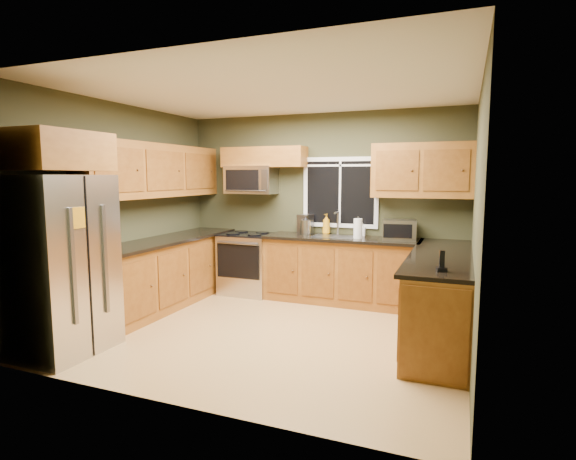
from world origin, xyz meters
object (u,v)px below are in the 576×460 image
Objects in this scene: microwave at (251,180)px; soap_bottle_a at (326,224)px; soap_bottle_b at (362,229)px; coffee_maker at (305,225)px; cordless_phone at (442,265)px; refrigerator at (62,265)px; soap_bottle_c at (301,228)px; range at (248,263)px; kettle at (306,226)px; paper_towel_roll at (358,229)px; toaster_oven at (399,230)px.

microwave is 1.34m from soap_bottle_a.
soap_bottle_b is at bearing 0.00° from soap_bottle_a.
microwave is 1.08m from coffee_maker.
cordless_phone is (1.71, -2.10, -0.09)m from soap_bottle_a.
refrigerator is 3.53m from soap_bottle_a.
soap_bottle_a is at bearing 180.00° from soap_bottle_b.
refrigerator is 9.43× the size of cordless_phone.
soap_bottle_c is 2.92m from cordless_phone.
microwave is 3.59m from cordless_phone.
soap_bottle_b is at bearing 119.19° from cordless_phone.
refrigerator is 10.47× the size of soap_bottle_c.
refrigerator is 3.10m from microwave.
range is 3.14× the size of soap_bottle_a.
microwave reaches higher than coffee_maker.
kettle is 0.89× the size of paper_towel_roll.
kettle is at bearing 135.63° from cordless_phone.
paper_towel_roll is 1.01× the size of soap_bottle_a.
range is at bearing -89.98° from microwave.
range is 1.34m from soap_bottle_a.
refrigerator is at bearing -128.55° from soap_bottle_b.
toaster_oven reaches higher than range.
microwave is at bearing -176.62° from soap_bottle_c.
microwave reaches higher than cordless_phone.
microwave is 1.07m from soap_bottle_c.
soap_bottle_a is at bearing 11.15° from coffee_maker.
cordless_phone is at bearing -33.08° from range.
toaster_oven is (2.24, 0.04, 0.61)m from range.
soap_bottle_c is at bearing 63.24° from refrigerator.
refrigerator reaches higher than coffee_maker.
kettle is 0.79m from paper_towel_roll.
kettle is 1.56× the size of soap_bottle_c.
toaster_oven is at bearing -19.37° from soap_bottle_b.
range is 3.30× the size of coffee_maker.
cordless_phone is at bearing -60.81° from soap_bottle_b.
microwave reaches higher than soap_bottle_a.
soap_bottle_b is (0.79, 0.19, -0.03)m from kettle.
soap_bottle_b is at bearing 89.72° from paper_towel_roll.
soap_bottle_c is at bearing 135.27° from cordless_phone.
refrigerator is 1.92× the size of range.
cordless_phone is (2.88, -2.01, -0.73)m from microwave.
toaster_oven is at bearing 108.29° from cordless_phone.
range is 1.99× the size of toaster_oven.
toaster_oven is 0.55m from paper_towel_roll.
refrigerator is 3.68m from cordless_phone.
refrigerator reaches higher than paper_towel_roll.
toaster_oven is (2.24, -0.10, -0.66)m from microwave.
coffee_maker is 0.14m from kettle.
cordless_phone is at bearing -50.96° from soap_bottle_a.
paper_towel_roll is at bearing -5.99° from microwave.
coffee_maker is at bearing 11.14° from range.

